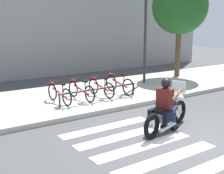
# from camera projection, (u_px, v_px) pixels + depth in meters

# --- Properties ---
(ground_plane) EXTENTS (48.00, 48.00, 0.00)m
(ground_plane) POSITION_uv_depth(u_px,v_px,m) (180.00, 135.00, 7.84)
(ground_plane) COLOR #4C4C4F
(sidewalk) EXTENTS (24.00, 4.40, 0.15)m
(sidewalk) POSITION_uv_depth(u_px,v_px,m) (87.00, 96.00, 11.75)
(sidewalk) COLOR #B7B2A8
(sidewalk) RESTS_ON ground
(crosswalk_stripe_0) EXTENTS (2.80, 0.40, 0.01)m
(crosswalk_stripe_0) POSITION_uv_depth(u_px,v_px,m) (197.00, 173.00, 5.85)
(crosswalk_stripe_0) COLOR white
(crosswalk_stripe_0) RESTS_ON ground
(crosswalk_stripe_1) EXTENTS (2.80, 0.40, 0.01)m
(crosswalk_stripe_1) POSITION_uv_depth(u_px,v_px,m) (168.00, 158.00, 6.50)
(crosswalk_stripe_1) COLOR white
(crosswalk_stripe_1) RESTS_ON ground
(crosswalk_stripe_2) EXTENTS (2.80, 0.40, 0.01)m
(crosswalk_stripe_2) POSITION_uv_depth(u_px,v_px,m) (144.00, 146.00, 7.14)
(crosswalk_stripe_2) COLOR white
(crosswalk_stripe_2) RESTS_ON ground
(crosswalk_stripe_3) EXTENTS (2.80, 0.40, 0.01)m
(crosswalk_stripe_3) POSITION_uv_depth(u_px,v_px,m) (123.00, 136.00, 7.78)
(crosswalk_stripe_3) COLOR white
(crosswalk_stripe_3) RESTS_ON ground
(crosswalk_stripe_4) EXTENTS (2.80, 0.40, 0.01)m
(crosswalk_stripe_4) POSITION_uv_depth(u_px,v_px,m) (106.00, 127.00, 8.42)
(crosswalk_stripe_4) COLOR white
(crosswalk_stripe_4) RESTS_ON ground
(motorcycle) EXTENTS (2.20, 0.93, 1.27)m
(motorcycle) POSITION_uv_depth(u_px,v_px,m) (167.00, 114.00, 8.11)
(motorcycle) COLOR black
(motorcycle) RESTS_ON ground
(rider) EXTENTS (0.73, 0.66, 1.46)m
(rider) POSITION_uv_depth(u_px,v_px,m) (166.00, 101.00, 7.98)
(rider) COLOR #591919
(rider) RESTS_ON ground
(bicycle_0) EXTENTS (0.48, 1.59, 0.73)m
(bicycle_0) POSITION_uv_depth(u_px,v_px,m) (59.00, 94.00, 10.31)
(bicycle_0) COLOR black
(bicycle_0) RESTS_ON sidewalk
(bicycle_1) EXTENTS (0.48, 1.67, 0.73)m
(bicycle_1) POSITION_uv_depth(u_px,v_px,m) (81.00, 90.00, 10.78)
(bicycle_1) COLOR black
(bicycle_1) RESTS_ON sidewalk
(bicycle_2) EXTENTS (0.48, 1.57, 0.74)m
(bicycle_2) POSITION_uv_depth(u_px,v_px,m) (101.00, 88.00, 11.25)
(bicycle_2) COLOR black
(bicycle_2) RESTS_ON sidewalk
(bicycle_3) EXTENTS (0.48, 1.68, 0.80)m
(bicycle_3) POSITION_uv_depth(u_px,v_px,m) (119.00, 84.00, 11.72)
(bicycle_3) COLOR black
(bicycle_3) RESTS_ON sidewalk
(bike_rack) EXTENTS (3.15, 0.07, 0.49)m
(bike_rack) POSITION_uv_depth(u_px,v_px,m) (99.00, 90.00, 10.56)
(bike_rack) COLOR #333338
(bike_rack) RESTS_ON sidewalk
(street_lamp) EXTENTS (0.28, 0.28, 4.32)m
(street_lamp) POSITION_uv_depth(u_px,v_px,m) (145.00, 28.00, 13.36)
(street_lamp) COLOR #2D2D33
(street_lamp) RESTS_ON ground
(tree_near_rack) EXTENTS (2.77, 2.77, 5.05)m
(tree_near_rack) POSITION_uv_depth(u_px,v_px,m) (180.00, 7.00, 14.90)
(tree_near_rack) COLOR brown
(tree_near_rack) RESTS_ON ground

